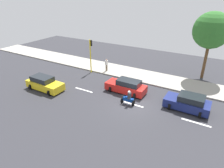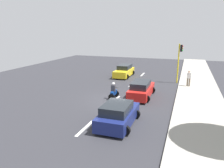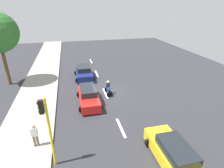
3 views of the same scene
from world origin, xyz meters
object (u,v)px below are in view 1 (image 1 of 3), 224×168
object	(u,v)px
pedestrian_near_signal	(106,64)
street_tree_north	(212,31)
car_red	(126,86)
car_dark_blue	(188,103)
traffic_light_corner	(91,51)
motorcycle	(128,99)
car_yellow_cab	(45,84)

from	to	relation	value
pedestrian_near_signal	street_tree_north	size ratio (longest dim) A/B	0.21
car_red	pedestrian_near_signal	world-z (taller)	pedestrian_near_signal
car_dark_blue	pedestrian_near_signal	distance (m)	12.31
car_dark_blue	traffic_light_corner	size ratio (longest dim) A/B	0.90
motorcycle	pedestrian_near_signal	xyz separation A→B (m)	(6.25, 6.38, 0.42)
pedestrian_near_signal	car_yellow_cab	bearing A→B (deg)	158.41
car_yellow_cab	pedestrian_near_signal	bearing A→B (deg)	-21.59
motorcycle	traffic_light_corner	distance (m)	9.82
traffic_light_corner	car_yellow_cab	bearing A→B (deg)	167.82
car_dark_blue	pedestrian_near_signal	bearing A→B (deg)	70.05
street_tree_north	pedestrian_near_signal	bearing A→B (deg)	111.08
pedestrian_near_signal	motorcycle	bearing A→B (deg)	-134.43
pedestrian_near_signal	traffic_light_corner	bearing A→B (deg)	124.24
street_tree_north	car_yellow_cab	bearing A→B (deg)	130.24
car_yellow_cab	car_dark_blue	world-z (taller)	same
traffic_light_corner	car_dark_blue	bearing A→B (deg)	-102.91
car_red	street_tree_north	distance (m)	11.98
car_yellow_cab	traffic_light_corner	world-z (taller)	traffic_light_corner
motorcycle	traffic_light_corner	world-z (taller)	traffic_light_corner
car_red	traffic_light_corner	xyz separation A→B (m)	(2.89, 6.77, 2.22)
car_dark_blue	street_tree_north	size ratio (longest dim) A/B	0.50
car_red	pedestrian_near_signal	bearing A→B (deg)	51.43
car_yellow_cab	pedestrian_near_signal	xyz separation A→B (m)	(8.07, -3.19, 0.35)
car_red	car_dark_blue	xyz separation A→B (m)	(-0.15, -6.49, 0.00)
car_red	street_tree_north	size ratio (longest dim) A/B	0.55
traffic_light_corner	street_tree_north	xyz separation A→B (m)	(5.65, -13.35, 3.03)
motorcycle	car_dark_blue	bearing A→B (deg)	-68.38
motorcycle	street_tree_north	xyz separation A→B (m)	(10.74, -5.27, 5.32)
traffic_light_corner	street_tree_north	bearing A→B (deg)	-67.06
car_yellow_cab	car_red	distance (m)	9.19
car_dark_blue	motorcycle	world-z (taller)	motorcycle
motorcycle	street_tree_north	distance (m)	13.09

